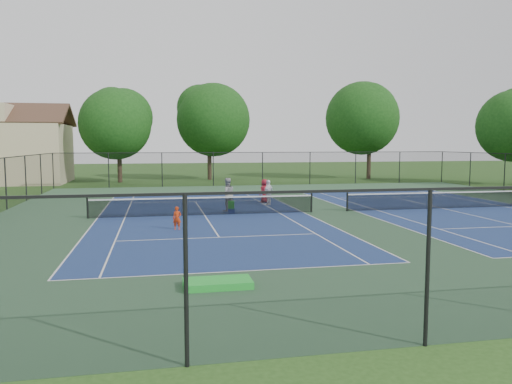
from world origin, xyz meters
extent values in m
plane|color=#234716|center=(0.00, 0.00, 0.00)|extent=(140.00, 140.00, 0.00)
cube|color=#2B4D35|center=(0.00, 0.00, 0.00)|extent=(36.00, 36.00, 0.01)
cube|color=navy|center=(-7.00, 0.00, 0.01)|extent=(10.97, 23.77, 0.00)
cube|color=white|center=(-7.00, 11.88, 0.01)|extent=(10.97, 0.06, 0.00)
cube|color=white|center=(-7.00, -11.88, 0.01)|extent=(10.97, 0.06, 0.00)
cube|color=white|center=(-12.48, 0.00, 0.01)|extent=(0.06, 23.77, 0.00)
cube|color=white|center=(-1.51, 0.00, 0.01)|extent=(0.06, 23.77, 0.00)
cube|color=white|center=(-11.12, 0.00, 0.01)|extent=(0.06, 23.77, 0.00)
cube|color=white|center=(-2.88, 0.00, 0.01)|extent=(0.06, 23.77, 0.00)
cube|color=white|center=(-7.00, 6.40, 0.01)|extent=(8.23, 0.06, 0.00)
cube|color=white|center=(-7.00, -6.40, 0.01)|extent=(8.23, 0.06, 0.00)
cube|color=white|center=(-7.00, 0.00, 0.01)|extent=(0.06, 12.80, 0.00)
cylinder|color=black|center=(-12.95, 0.00, 0.54)|extent=(0.10, 0.10, 1.07)
cylinder|color=black|center=(-1.05, 0.00, 0.54)|extent=(0.10, 0.10, 1.07)
cube|color=black|center=(-7.00, 0.00, 0.47)|extent=(11.90, 0.01, 0.90)
cube|color=white|center=(-7.00, 0.00, 0.95)|extent=(11.90, 0.04, 0.07)
cube|color=navy|center=(7.00, 0.00, 0.01)|extent=(10.97, 23.77, 0.00)
cube|color=white|center=(7.00, 11.88, 0.01)|extent=(10.97, 0.06, 0.00)
cube|color=white|center=(1.51, 0.00, 0.01)|extent=(0.06, 23.77, 0.00)
cube|color=white|center=(2.88, 0.00, 0.01)|extent=(0.06, 23.77, 0.00)
cube|color=white|center=(11.12, 0.00, 0.01)|extent=(0.06, 23.77, 0.00)
cube|color=white|center=(7.00, 6.40, 0.01)|extent=(8.23, 0.06, 0.00)
cube|color=white|center=(7.00, 0.00, 0.01)|extent=(0.06, 12.80, 0.00)
cylinder|color=black|center=(1.05, 0.00, 0.54)|extent=(0.10, 0.10, 1.07)
cube|color=black|center=(7.00, 0.00, 0.47)|extent=(11.90, 0.01, 0.90)
cube|color=white|center=(7.00, 0.00, 0.95)|extent=(11.90, 0.04, 0.07)
cylinder|color=black|center=(-18.00, 18.00, 1.50)|extent=(0.08, 0.08, 3.00)
cylinder|color=black|center=(-13.50, 18.00, 1.50)|extent=(0.08, 0.08, 3.00)
cylinder|color=black|center=(-9.00, 18.00, 1.50)|extent=(0.08, 0.08, 3.00)
cylinder|color=black|center=(-9.00, -18.00, 1.50)|extent=(0.08, 0.08, 3.00)
cylinder|color=black|center=(-4.50, 18.00, 1.50)|extent=(0.08, 0.08, 3.00)
cylinder|color=black|center=(-4.50, -18.00, 1.50)|extent=(0.08, 0.08, 3.00)
cylinder|color=black|center=(0.00, 18.00, 1.50)|extent=(0.08, 0.08, 3.00)
cylinder|color=black|center=(4.50, 18.00, 1.50)|extent=(0.08, 0.08, 3.00)
cylinder|color=black|center=(9.00, 18.00, 1.50)|extent=(0.08, 0.08, 3.00)
cylinder|color=black|center=(13.50, 18.00, 1.50)|extent=(0.08, 0.08, 3.00)
cylinder|color=black|center=(18.00, 18.00, 1.50)|extent=(0.08, 0.08, 3.00)
cylinder|color=black|center=(-18.00, 4.50, 1.50)|extent=(0.08, 0.08, 3.00)
cylinder|color=black|center=(18.00, 9.00, 1.50)|extent=(0.08, 0.08, 3.00)
cylinder|color=black|center=(-18.00, 9.00, 1.50)|extent=(0.08, 0.08, 3.00)
cylinder|color=black|center=(18.00, 13.50, 1.50)|extent=(0.08, 0.08, 3.00)
cylinder|color=black|center=(-18.00, 13.50, 1.50)|extent=(0.08, 0.08, 3.00)
cube|color=black|center=(0.00, 18.00, 1.50)|extent=(36.00, 0.01, 3.00)
cube|color=black|center=(0.00, 18.00, 3.00)|extent=(36.00, 0.05, 0.05)
cylinder|color=#2D2116|center=(-13.00, 24.00, 1.89)|extent=(0.44, 0.44, 3.78)
sphere|color=#11390F|center=(-13.00, 24.00, 5.65)|extent=(6.80, 6.80, 6.80)
sphere|color=#11390F|center=(-13.00, 24.00, 6.31)|extent=(5.58, 5.58, 5.58)
sphere|color=#11390F|center=(-13.00, 24.00, 6.98)|extent=(4.35, 4.35, 4.35)
cylinder|color=#2D2116|center=(-4.00, 26.00, 2.07)|extent=(0.44, 0.44, 4.14)
sphere|color=#11390F|center=(-4.00, 26.00, 6.23)|extent=(7.60, 7.60, 7.60)
sphere|color=#11390F|center=(-4.00, 26.00, 6.85)|extent=(6.23, 6.23, 6.23)
sphere|color=#11390F|center=(-4.00, 26.00, 7.48)|extent=(4.86, 4.86, 4.86)
cylinder|color=#2D2116|center=(13.00, 24.00, 2.16)|extent=(0.44, 0.44, 4.32)
sphere|color=#11390F|center=(13.00, 24.00, 6.46)|extent=(7.80, 7.80, 7.80)
sphere|color=#11390F|center=(13.00, 24.00, 7.08)|extent=(6.40, 6.40, 6.40)
sphere|color=#11390F|center=(13.00, 24.00, 7.69)|extent=(4.99, 4.99, 4.99)
cube|color=tan|center=(-23.00, 25.00, 2.80)|extent=(10.00, 8.00, 5.60)
cube|color=tan|center=(-23.00, 25.00, 6.48)|extent=(1.20, 8.00, 1.76)
cube|color=#422B1E|center=(-23.00, 23.00, 6.58)|extent=(10.80, 4.10, 2.15)
cube|color=#422B1E|center=(-23.00, 27.00, 6.58)|extent=(10.80, 4.10, 2.15)
imported|color=red|center=(-8.61, -4.17, 0.52)|extent=(0.42, 0.32, 1.03)
imported|color=gray|center=(-5.58, 1.40, 0.94)|extent=(1.04, 0.88, 1.89)
imported|color=silver|center=(-2.68, 3.64, 0.79)|extent=(0.94, 0.91, 1.57)
imported|color=maroon|center=(-2.64, 4.95, 0.76)|extent=(0.89, 0.82, 1.53)
cube|color=#153197|center=(-5.50, 0.40, 0.14)|extent=(0.37, 0.35, 0.28)
cube|color=green|center=(-5.50, 0.40, 0.48)|extent=(0.38, 0.34, 0.41)
cube|color=green|center=(-7.91, -13.36, 0.10)|extent=(1.83, 0.92, 0.19)
camera|label=1|loc=(-9.45, -26.35, 3.85)|focal=35.00mm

